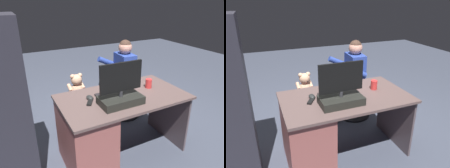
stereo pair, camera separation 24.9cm
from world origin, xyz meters
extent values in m
plane|color=#444A5B|center=(0.00, 0.00, 0.00)|extent=(10.00, 10.00, 0.00)
cube|color=brown|center=(0.00, 0.35, 0.70)|extent=(1.31, 0.74, 0.03)
cube|color=#99534E|center=(0.44, 0.35, 0.34)|extent=(0.42, 0.68, 0.69)
cube|color=#524549|center=(-0.63, 0.35, 0.34)|extent=(0.02, 0.67, 0.69)
cube|color=black|center=(0.11, 0.49, 0.75)|extent=(0.41, 0.24, 0.08)
cylinder|color=#333338|center=(0.11, 0.49, 0.82)|extent=(0.04, 0.04, 0.05)
cube|color=black|center=(0.11, 0.49, 0.98)|extent=(0.43, 0.02, 0.28)
cube|color=black|center=(0.11, 0.47, 0.98)|extent=(0.39, 0.00, 0.25)
cube|color=black|center=(0.05, 0.28, 0.72)|extent=(0.42, 0.14, 0.02)
ellipsoid|color=#252727|center=(0.33, 0.26, 0.73)|extent=(0.06, 0.10, 0.04)
cylinder|color=red|center=(-0.36, 0.30, 0.76)|extent=(0.07, 0.07, 0.10)
cube|color=black|center=(0.36, 0.33, 0.72)|extent=(0.12, 0.15, 0.02)
cylinder|color=black|center=(0.27, -0.34, 0.01)|extent=(0.50, 0.50, 0.03)
cylinder|color=gray|center=(0.27, -0.34, 0.22)|extent=(0.04, 0.04, 0.39)
cylinder|color=brown|center=(0.27, -0.34, 0.45)|extent=(0.39, 0.39, 0.06)
ellipsoid|color=#D9A582|center=(0.27, -0.34, 0.56)|extent=(0.16, 0.14, 0.17)
sphere|color=#D9A582|center=(0.27, -0.34, 0.70)|extent=(0.14, 0.14, 0.14)
sphere|color=beige|center=(0.27, -0.39, 0.69)|extent=(0.05, 0.05, 0.05)
sphere|color=#D9A582|center=(0.22, -0.34, 0.75)|extent=(0.06, 0.06, 0.06)
sphere|color=#D9A582|center=(0.32, -0.34, 0.75)|extent=(0.06, 0.06, 0.06)
cylinder|color=#D9A582|center=(0.19, -0.36, 0.59)|extent=(0.05, 0.13, 0.09)
cylinder|color=#D9A582|center=(0.35, -0.36, 0.59)|extent=(0.05, 0.13, 0.09)
cylinder|color=#D9A582|center=(0.23, -0.43, 0.50)|extent=(0.05, 0.10, 0.05)
cylinder|color=#D9A582|center=(0.31, -0.43, 0.50)|extent=(0.05, 0.10, 0.05)
cylinder|color=black|center=(-0.46, -0.38, 0.01)|extent=(0.48, 0.48, 0.03)
cylinder|color=gray|center=(-0.46, -0.38, 0.22)|extent=(0.04, 0.04, 0.39)
cylinder|color=#56465D|center=(-0.46, -0.38, 0.45)|extent=(0.38, 0.38, 0.06)
cube|color=#2A4199|center=(-0.46, -0.38, 0.71)|extent=(0.22, 0.33, 0.46)
sphere|color=tan|center=(-0.46, -0.38, 1.02)|extent=(0.18, 0.18, 0.18)
sphere|color=#432E25|center=(-0.46, -0.38, 1.04)|extent=(0.17, 0.17, 0.17)
cylinder|color=#2A4199|center=(-0.34, -0.17, 0.78)|extent=(0.37, 0.10, 0.22)
cylinder|color=#2A4199|center=(-0.32, -0.57, 0.78)|extent=(0.37, 0.10, 0.22)
cylinder|color=#2F3944|center=(-0.29, -0.28, 0.50)|extent=(0.35, 0.13, 0.11)
cylinder|color=#2F3944|center=(-0.12, -0.27, 0.24)|extent=(0.10, 0.10, 0.48)
cylinder|color=#2F3944|center=(-0.28, -0.45, 0.50)|extent=(0.35, 0.13, 0.11)
cylinder|color=#2F3944|center=(-0.11, -0.44, 0.24)|extent=(0.10, 0.10, 0.48)
cube|color=#282730|center=(1.12, 0.29, 0.78)|extent=(0.44, 0.36, 1.55)
camera|label=1|loc=(1.03, 2.04, 1.67)|focal=34.04mm
camera|label=2|loc=(0.80, 2.15, 1.67)|focal=34.04mm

